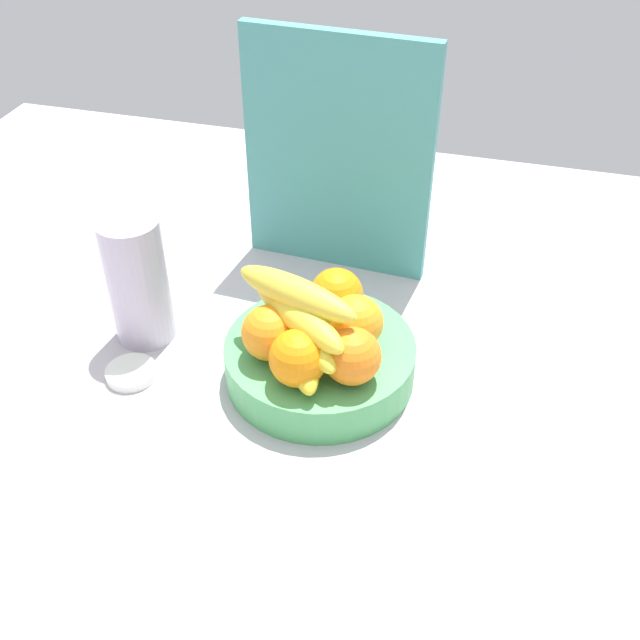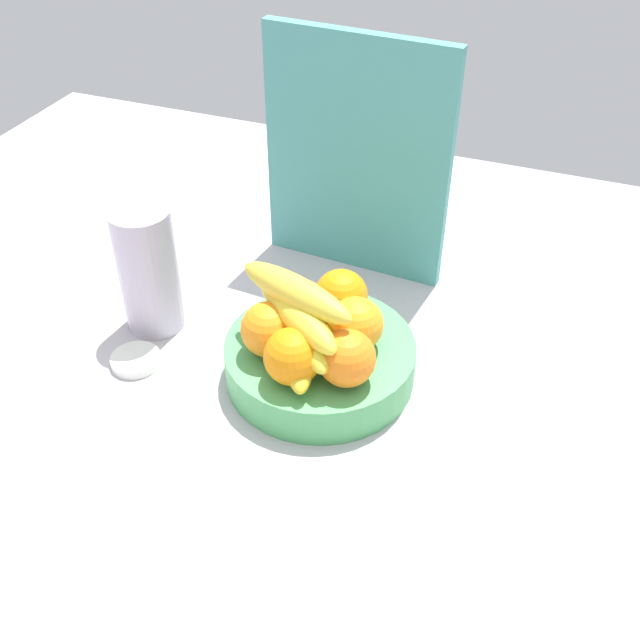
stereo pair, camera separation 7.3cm
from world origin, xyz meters
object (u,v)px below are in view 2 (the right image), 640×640
orange_back_left (269,329)px  banana_bunch (299,320)px  orange_center (301,306)px  orange_back_right (293,356)px  thermos_tumbler (148,270)px  jar_lid (136,360)px  orange_top_stack (347,358)px  orange_front_left (356,324)px  orange_front_right (341,296)px  cutting_board (356,159)px  fruit_bowl (320,360)px

orange_back_left → banana_bunch: size_ratio=0.40×
orange_center → orange_back_left: 6.07cm
orange_center → orange_back_right: bearing=-73.7°
orange_center → thermos_tumbler: (-22.18, -0.40, 0.29)cm
thermos_tumbler → orange_back_right: bearing=-19.7°
thermos_tumbler → jar_lid: 12.25cm
orange_center → orange_back_right: 9.70cm
orange_back_left → orange_top_stack: 10.80cm
orange_top_stack → banana_bunch: 7.77cm
banana_bunch → jar_lid: size_ratio=2.65×
thermos_tumbler → jar_lid: thermos_tumbler is taller
orange_front_left → jar_lid: size_ratio=1.06×
jar_lid → orange_back_right: bearing=-0.9°
orange_back_right → thermos_tumbler: thermos_tumbler is taller
orange_front_right → orange_back_left: same height
cutting_board → thermos_tumbler: 33.48cm
orange_center → orange_back_right: size_ratio=1.00×
orange_top_stack → jar_lid: 30.29cm
orange_front_right → thermos_tumbler: thermos_tumbler is taller
thermos_tumbler → jar_lid: (1.83, -8.56, -8.57)cm
jar_lid → fruit_bowl: bearing=15.5°
fruit_bowl → orange_front_left: (4.20, 1.34, 6.20)cm
orange_front_left → orange_front_right: bearing=126.9°
fruit_bowl → orange_center: (-3.48, 2.33, 6.20)cm
orange_front_left → orange_back_right: bearing=-120.8°
orange_back_left → jar_lid: size_ratio=1.06×
fruit_bowl → orange_center: orange_center is taller
thermos_tumbler → cutting_board: bearing=49.4°
orange_front_right → cutting_board: (-5.14, 20.17, 9.12)cm
orange_front_left → orange_front_right: 6.15cm
banana_bunch → jar_lid: bearing=-169.0°
fruit_bowl → orange_back_left: 8.92cm
orange_center → cutting_board: size_ratio=0.20×
banana_bunch → jar_lid: 24.57cm
orange_back_left → cutting_board: 31.23cm
orange_back_left → cutting_board: (0.79, 29.86, 9.12)cm
orange_back_right → jar_lid: bearing=179.1°
orange_center → thermos_tumbler: size_ratio=0.38×
orange_front_left → cutting_board: 28.13cm
banana_bunch → thermos_tumbler: thermos_tumbler is taller
orange_center → orange_top_stack: (8.75, -7.30, 0.00)cm
fruit_bowl → orange_back_left: size_ratio=3.49×
fruit_bowl → jar_lid: bearing=-164.5°
orange_center → orange_back_left: bearing=-108.6°
orange_front_right → jar_lid: size_ratio=1.06×
fruit_bowl → orange_back_right: orange_back_right is taller
thermos_tumbler → orange_top_stack: bearing=-12.6°
orange_front_right → orange_front_left: bearing=-53.1°
orange_back_right → cutting_board: 34.86cm
orange_back_right → fruit_bowl: bearing=83.8°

